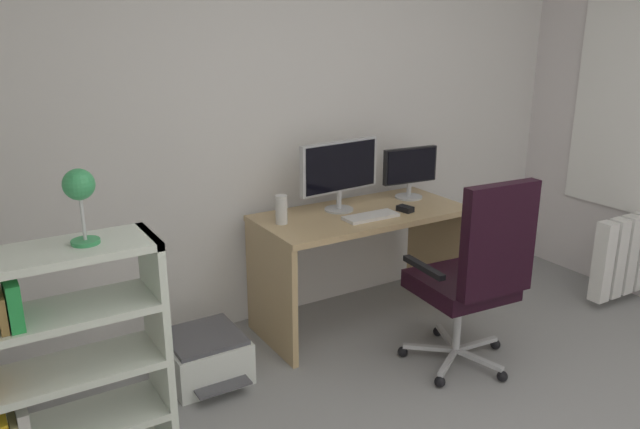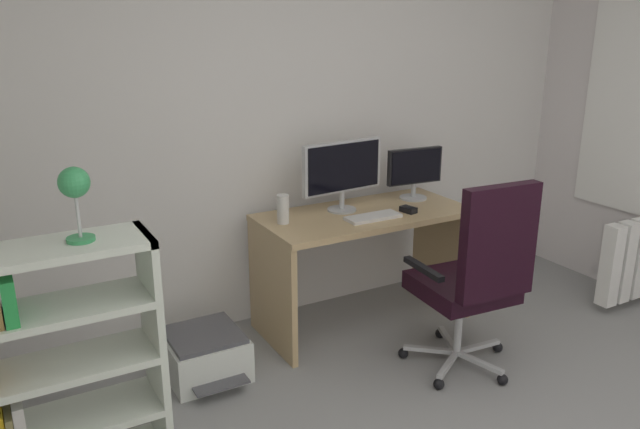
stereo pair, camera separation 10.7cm
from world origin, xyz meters
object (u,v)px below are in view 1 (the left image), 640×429
desktop_speaker (281,210)px  printer (205,356)px  monitor_main (339,169)px  bookshelf (33,381)px  monitor_secondary (410,169)px  computer_mouse (405,209)px  desk (361,243)px  office_chair (475,272)px  desk_lamp (79,191)px  radiator (633,253)px  keyboard (371,216)px

desktop_speaker → printer: bearing=-163.8°
monitor_main → bookshelf: 2.06m
monitor_secondary → desktop_speaker: (-0.98, -0.05, -0.11)m
computer_mouse → printer: size_ratio=0.20×
desk → office_chair: 0.83m
bookshelf → desk_lamp: size_ratio=3.51×
monitor_secondary → radiator: monitor_secondary is taller
keyboard → printer: (-1.08, 0.02, -0.63)m
radiator → printer: bearing=169.0°
keyboard → monitor_secondary: bearing=26.3°
desk → monitor_main: 0.49m
monitor_main → desktop_speaker: 0.47m
keyboard → printer: keyboard is taller
desk_lamp → desk: bearing=19.1°
desktop_speaker → computer_mouse: bearing=-13.3°
computer_mouse → bookshelf: (-2.22, -0.47, -0.24)m
keyboard → computer_mouse: computer_mouse is taller
radiator → office_chair: bearing=-175.7°
desk_lamp → desktop_speaker: bearing=28.5°
bookshelf → printer: (0.88, 0.48, -0.40)m
monitor_main → monitor_secondary: size_ratio=1.44×
monitor_main → desk_lamp: 1.78m
radiator → keyboard: bearing=163.3°
bookshelf → desk_lamp: 0.78m
desktop_speaker → printer: size_ratio=0.34×
keyboard → bookshelf: 2.02m
desk_lamp → radiator: bearing=-1.4°
desk → monitor_secondary: size_ratio=3.35×
printer → monitor_main: bearing=12.0°
keyboard → bookshelf: (-1.96, -0.46, -0.23)m
keyboard → office_chair: (0.20, -0.67, -0.16)m
computer_mouse → desktop_speaker: size_ratio=0.59×
desktop_speaker → bookshelf: bookshelf is taller
printer → office_chair: bearing=-28.4°
bookshelf → monitor_main: bearing=20.3°
desk_lamp → bookshelf: bearing=180.0°
office_chair → radiator: bearing=4.3°
office_chair → computer_mouse: bearing=85.1°
desktop_speaker → office_chair: office_chair is taller
monitor_secondary → desk: bearing=-167.7°
monitor_secondary → desktop_speaker: 0.99m
computer_mouse → desk_lamp: bearing=-178.1°
desk → office_chair: (0.18, -0.81, 0.06)m
monitor_secondary → computer_mouse: 0.36m
office_chair → desktop_speaker: bearing=129.6°
bookshelf → printer: 1.08m
monitor_main → desk_lamp: bearing=-156.8°
desk → desk_lamp: desk_lamp is taller
office_chair → desk_lamp: size_ratio=3.73×
office_chair → radiator: 1.66m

